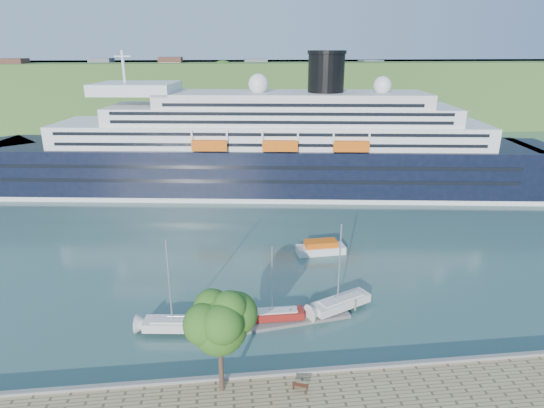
{
  "coord_description": "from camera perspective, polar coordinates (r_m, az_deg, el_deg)",
  "views": [
    {
      "loc": [
        -3.27,
        -33.5,
        28.8
      ],
      "look_at": [
        3.81,
        30.0,
        6.81
      ],
      "focal_mm": 30.0,
      "sensor_mm": 36.0,
      "label": 1
    }
  ],
  "objects": [
    {
      "name": "park_bench",
      "position": [
        41.98,
        3.58,
        -21.71
      ],
      "size": [
        1.51,
        1.01,
        0.9
      ],
      "primitive_type": null,
      "rotation": [
        0.0,
        0.0,
        -0.34
      ],
      "color": "#401D12",
      "rests_on": "promenade"
    },
    {
      "name": "promenade_tree",
      "position": [
        39.22,
        -6.56,
        -16.46
      ],
      "size": [
        6.19,
        6.19,
        10.26
      ],
      "primitive_type": null,
      "color": "#295717",
      "rests_on": "promenade"
    },
    {
      "name": "tender_launch",
      "position": [
        67.69,
        6.14,
        -5.38
      ],
      "size": [
        7.3,
        2.84,
        1.99
      ],
      "primitive_type": null,
      "rotation": [
        0.0,
        0.0,
        0.05
      ],
      "color": "#DE580D",
      "rests_on": "ground"
    },
    {
      "name": "floating_pontoon",
      "position": [
        51.55,
        0.16,
        -14.71
      ],
      "size": [
        17.68,
        4.74,
        0.39
      ],
      "primitive_type": null,
      "rotation": [
        0.0,
        0.0,
        0.15
      ],
      "color": "gray",
      "rests_on": "ground"
    },
    {
      "name": "quay_coping",
      "position": [
        43.4,
        -0.62,
        -20.58
      ],
      "size": [
        220.0,
        0.5,
        0.3
      ],
      "primitive_type": "cube",
      "color": "slate",
      "rests_on": "promenade"
    },
    {
      "name": "sailboat_red",
      "position": [
        49.94,
        0.54,
        -10.34
      ],
      "size": [
        6.72,
        1.89,
        8.67
      ],
      "primitive_type": null,
      "rotation": [
        0.0,
        0.0,
        0.0
      ],
      "color": "maroon",
      "rests_on": "ground"
    },
    {
      "name": "sailboat_white_far",
      "position": [
        52.06,
        8.89,
        -8.24
      ],
      "size": [
        8.2,
        5.4,
        10.35
      ],
      "primitive_type": null,
      "rotation": [
        0.0,
        0.0,
        0.44
      ],
      "color": "silver",
      "rests_on": "ground"
    },
    {
      "name": "sailboat_white_near",
      "position": [
        48.73,
        -12.05,
        -10.52
      ],
      "size": [
        8.16,
        3.17,
        10.27
      ],
      "primitive_type": null,
      "rotation": [
        0.0,
        0.0,
        -0.12
      ],
      "color": "silver",
      "rests_on": "ground"
    },
    {
      "name": "ground",
      "position": [
        44.3,
        -0.64,
        -21.56
      ],
      "size": [
        400.0,
        400.0,
        0.0
      ],
      "primitive_type": "plane",
      "color": "#325A54",
      "rests_on": "ground"
    },
    {
      "name": "far_hillside",
      "position": [
        179.31,
        -5.45,
        13.54
      ],
      "size": [
        400.0,
        50.0,
        24.0
      ],
      "primitive_type": "cube",
      "color": "#3C6026",
      "rests_on": "ground"
    },
    {
      "name": "cruise_ship",
      "position": [
        94.07,
        -1.67,
        10.09
      ],
      "size": [
        128.18,
        35.79,
        28.49
      ],
      "primitive_type": null,
      "rotation": [
        0.0,
        0.0,
        -0.14
      ],
      "color": "black",
      "rests_on": "ground"
    }
  ]
}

